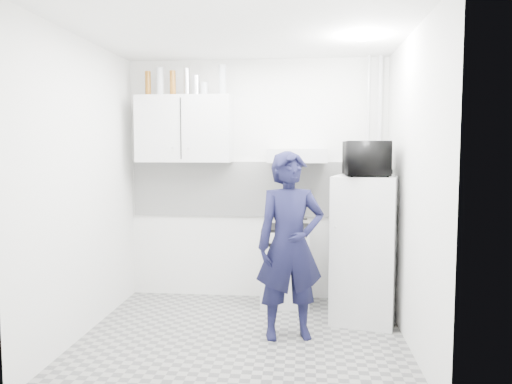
{
  "coord_description": "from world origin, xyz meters",
  "views": [
    {
      "loc": [
        0.53,
        -4.17,
        1.64
      ],
      "look_at": [
        0.09,
        0.3,
        1.25
      ],
      "focal_mm": 35.0,
      "sensor_mm": 36.0,
      "label": 1
    }
  ],
  "objects": [
    {
      "name": "floor",
      "position": [
        0.0,
        0.0,
        0.0
      ],
      "size": [
        2.8,
        2.8,
        0.0
      ],
      "primitive_type": "plane",
      "color": "gray",
      "rests_on": "ground"
    },
    {
      "name": "ceiling",
      "position": [
        0.0,
        0.0,
        2.6
      ],
      "size": [
        2.8,
        2.8,
        0.0
      ],
      "primitive_type": "plane",
      "color": "white",
      "rests_on": "wall_back"
    },
    {
      "name": "wall_back",
      "position": [
        0.0,
        1.25,
        1.3
      ],
      "size": [
        2.8,
        0.0,
        2.8
      ],
      "primitive_type": "plane",
      "rotation": [
        1.57,
        0.0,
        0.0
      ],
      "color": "white",
      "rests_on": "floor"
    },
    {
      "name": "wall_left",
      "position": [
        -1.4,
        0.0,
        1.3
      ],
      "size": [
        0.0,
        2.6,
        2.6
      ],
      "primitive_type": "plane",
      "rotation": [
        1.57,
        0.0,
        1.57
      ],
      "color": "white",
      "rests_on": "floor"
    },
    {
      "name": "wall_right",
      "position": [
        1.4,
        0.0,
        1.3
      ],
      "size": [
        0.0,
        2.6,
        2.6
      ],
      "primitive_type": "plane",
      "rotation": [
        1.57,
        0.0,
        -1.57
      ],
      "color": "white",
      "rests_on": "floor"
    },
    {
      "name": "person",
      "position": [
        0.41,
        0.07,
        0.81
      ],
      "size": [
        0.67,
        0.52,
        1.62
      ],
      "primitive_type": "imported",
      "rotation": [
        0.0,
        0.0,
        0.25
      ],
      "color": "black",
      "rests_on": "floor"
    },
    {
      "name": "stove",
      "position": [
        0.33,
        1.0,
        0.4
      ],
      "size": [
        0.5,
        0.5,
        0.8
      ],
      "primitive_type": "cube",
      "color": "silver",
      "rests_on": "floor"
    },
    {
      "name": "fridge",
      "position": [
        1.1,
        0.57,
        0.69
      ],
      "size": [
        0.69,
        0.69,
        1.39
      ],
      "primitive_type": "cube",
      "rotation": [
        0.0,
        0.0,
        -0.24
      ],
      "color": "silver",
      "rests_on": "floor"
    },
    {
      "name": "stove_top",
      "position": [
        0.33,
        1.0,
        0.82
      ],
      "size": [
        0.48,
        0.48,
        0.03
      ],
      "primitive_type": "cube",
      "color": "black",
      "rests_on": "stove"
    },
    {
      "name": "saucepan",
      "position": [
        0.34,
        0.98,
        0.88
      ],
      "size": [
        0.19,
        0.19,
        0.1
      ],
      "primitive_type": "cylinder",
      "color": "silver",
      "rests_on": "stove_top"
    },
    {
      "name": "microwave",
      "position": [
        1.1,
        0.57,
        1.55
      ],
      "size": [
        0.59,
        0.41,
        0.32
      ],
      "primitive_type": "imported",
      "rotation": [
        0.0,
        0.0,
        1.59
      ],
      "color": "black",
      "rests_on": "fridge"
    },
    {
      "name": "bottle_a",
      "position": [
        -1.15,
        1.07,
        2.33
      ],
      "size": [
        0.06,
        0.06,
        0.26
      ],
      "primitive_type": "cylinder",
      "color": "brown",
      "rests_on": "upper_cabinet"
    },
    {
      "name": "bottle_b",
      "position": [
        -1.01,
        1.07,
        2.35
      ],
      "size": [
        0.08,
        0.08,
        0.3
      ],
      "primitive_type": "cylinder",
      "color": "#B2B7BC",
      "rests_on": "upper_cabinet"
    },
    {
      "name": "bottle_c",
      "position": [
        -0.88,
        1.07,
        2.33
      ],
      "size": [
        0.06,
        0.06,
        0.27
      ],
      "primitive_type": "cylinder",
      "color": "brown",
      "rests_on": "upper_cabinet"
    },
    {
      "name": "bottle_d",
      "position": [
        -0.72,
        1.07,
        2.34
      ],
      "size": [
        0.06,
        0.06,
        0.29
      ],
      "primitive_type": "cylinder",
      "color": "silver",
      "rests_on": "upper_cabinet"
    },
    {
      "name": "canister_a",
      "position": [
        -0.63,
        1.07,
        2.31
      ],
      "size": [
        0.08,
        0.08,
        0.21
      ],
      "primitive_type": "cylinder",
      "color": "silver",
      "rests_on": "upper_cabinet"
    },
    {
      "name": "canister_b",
      "position": [
        -0.54,
        1.07,
        2.27
      ],
      "size": [
        0.07,
        0.07,
        0.14
      ],
      "primitive_type": "cylinder",
      "color": "#B2B7BC",
      "rests_on": "upper_cabinet"
    },
    {
      "name": "bottle_e",
      "position": [
        -0.34,
        1.07,
        2.36
      ],
      "size": [
        0.08,
        0.08,
        0.32
      ],
      "primitive_type": "cylinder",
      "color": "#B2B7BC",
      "rests_on": "upper_cabinet"
    },
    {
      "name": "upper_cabinet",
      "position": [
        -0.75,
        1.07,
        1.85
      ],
      "size": [
        1.0,
        0.35,
        0.7
      ],
      "primitive_type": "cube",
      "color": "silver",
      "rests_on": "wall_back"
    },
    {
      "name": "range_hood",
      "position": [
        0.45,
        1.0,
        1.57
      ],
      "size": [
        0.6,
        0.5,
        0.14
      ],
      "primitive_type": "cube",
      "color": "silver",
      "rests_on": "wall_back"
    },
    {
      "name": "backsplash",
      "position": [
        0.0,
        1.24,
        1.2
      ],
      "size": [
        2.74,
        0.03,
        0.6
      ],
      "primitive_type": "cube",
      "color": "white",
      "rests_on": "wall_back"
    },
    {
      "name": "pipe_a",
      "position": [
        1.3,
        1.17,
        1.3
      ],
      "size": [
        0.05,
        0.05,
        2.6
      ],
      "primitive_type": "cylinder",
      "color": "silver",
      "rests_on": "floor"
    },
    {
      "name": "pipe_b",
      "position": [
        1.18,
        1.17,
        1.3
      ],
      "size": [
        0.04,
        0.04,
        2.6
      ],
      "primitive_type": "cylinder",
      "color": "silver",
      "rests_on": "floor"
    },
    {
      "name": "ceiling_spot_fixture",
      "position": [
        1.0,
        0.2,
        2.57
      ],
      "size": [
        0.1,
        0.1,
        0.02
      ],
      "primitive_type": "cylinder",
      "color": "white",
      "rests_on": "ceiling"
    }
  ]
}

